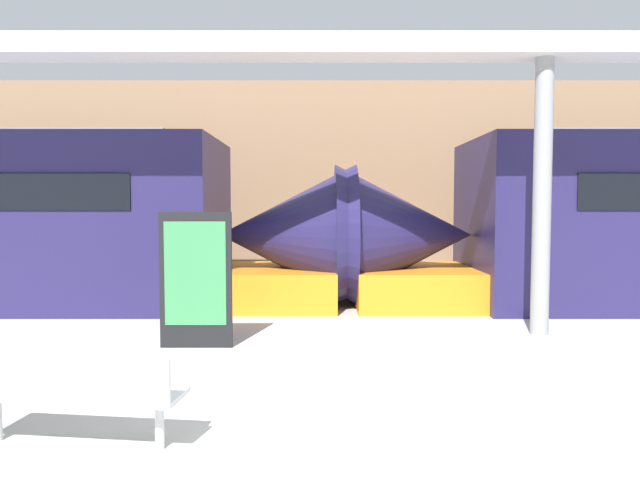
# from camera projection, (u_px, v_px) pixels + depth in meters

# --- Properties ---
(ground_plane) EXTENTS (60.00, 60.00, 0.00)m
(ground_plane) POSITION_uv_depth(u_px,v_px,m) (275.00, 478.00, 3.86)
(ground_plane) COLOR #B2AFA8
(station_wall) EXTENTS (56.00, 0.20, 5.00)m
(station_wall) POSITION_uv_depth(u_px,v_px,m) (307.00, 181.00, 14.45)
(station_wall) COLOR #937051
(station_wall) RESTS_ON ground_plane
(bench_near) EXTENTS (1.71, 0.64, 0.75)m
(bench_near) POSITION_uv_depth(u_px,v_px,m) (70.00, 390.00, 4.31)
(bench_near) COLOR silver
(bench_near) RESTS_ON ground_plane
(poster_board) EXTENTS (0.94, 0.07, 1.78)m
(poster_board) POSITION_uv_depth(u_px,v_px,m) (195.00, 279.00, 7.42)
(poster_board) COLOR black
(poster_board) RESTS_ON ground_plane
(support_column_near) EXTENTS (0.26, 0.26, 3.95)m
(support_column_near) POSITION_uv_depth(u_px,v_px,m) (541.00, 198.00, 8.15)
(support_column_near) COLOR gray
(support_column_near) RESTS_ON ground_plane
(canopy_beam) EXTENTS (28.00, 0.60, 0.28)m
(canopy_beam) POSITION_uv_depth(u_px,v_px,m) (545.00, 47.00, 8.03)
(canopy_beam) COLOR silver
(canopy_beam) RESTS_ON support_column_near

